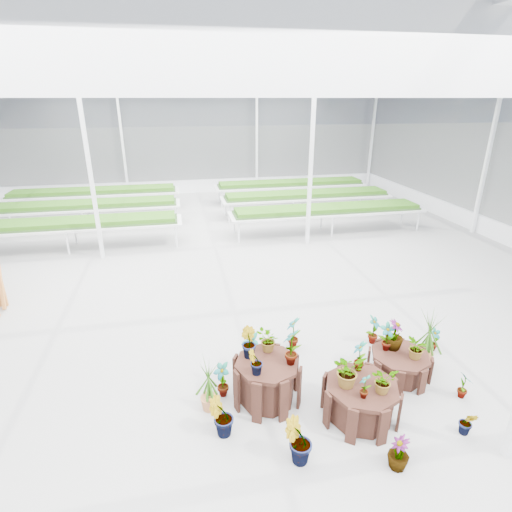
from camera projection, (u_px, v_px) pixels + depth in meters
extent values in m
plane|color=gray|center=(228.00, 319.00, 8.13)|extent=(24.00, 24.00, 0.00)
cylinder|color=#341A12|center=(267.00, 381.00, 5.85)|extent=(1.20, 1.20, 0.66)
cylinder|color=#341A12|center=(360.00, 401.00, 5.55)|extent=(1.18, 1.18, 0.55)
cylinder|color=#341A12|center=(399.00, 365.00, 6.39)|extent=(1.17, 1.17, 0.43)
imported|color=#285512|center=(248.00, 342.00, 5.79)|extent=(0.29, 0.32, 0.47)
imported|color=#285512|center=(291.00, 346.00, 5.61)|extent=(0.35, 0.36, 0.58)
imported|color=#285512|center=(268.00, 341.00, 5.91)|extent=(0.43, 0.43, 0.36)
imported|color=#285512|center=(255.00, 363.00, 5.41)|extent=(0.27, 0.26, 0.39)
imported|color=#285512|center=(348.00, 370.00, 5.37)|extent=(0.52, 0.49, 0.47)
imported|color=#285512|center=(383.00, 380.00, 5.26)|extent=(0.40, 0.37, 0.36)
imported|color=#285512|center=(359.00, 355.00, 5.67)|extent=(0.27, 0.30, 0.48)
imported|color=#285512|center=(365.00, 386.00, 5.16)|extent=(0.23, 0.22, 0.36)
imported|color=#285512|center=(387.00, 337.00, 6.33)|extent=(0.29, 0.23, 0.48)
imported|color=#285512|center=(417.00, 349.00, 6.14)|extent=(0.42, 0.43, 0.37)
imported|color=#285512|center=(395.00, 335.00, 6.37)|extent=(0.39, 0.39, 0.50)
imported|color=#285512|center=(221.00, 417.00, 5.23)|extent=(0.40, 0.36, 0.61)
imported|color=#285512|center=(222.00, 379.00, 5.96)|extent=(0.32, 0.36, 0.57)
imported|color=#285512|center=(298.00, 442.00, 4.83)|extent=(0.37, 0.30, 0.65)
imported|color=#285512|center=(399.00, 453.00, 4.79)|extent=(0.32, 0.32, 0.46)
imported|color=#285512|center=(468.00, 423.00, 5.28)|extent=(0.27, 0.27, 0.39)
imported|color=#285512|center=(464.00, 385.00, 5.92)|extent=(0.19, 0.26, 0.46)
imported|color=#285512|center=(434.00, 339.00, 7.06)|extent=(0.24, 0.17, 0.44)
imported|color=#285512|center=(373.00, 330.00, 7.24)|extent=(0.36, 0.35, 0.57)
imported|color=#285512|center=(293.00, 332.00, 7.12)|extent=(0.35, 0.39, 0.61)
imported|color=#285512|center=(251.00, 352.00, 6.52)|extent=(0.36, 0.42, 0.67)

